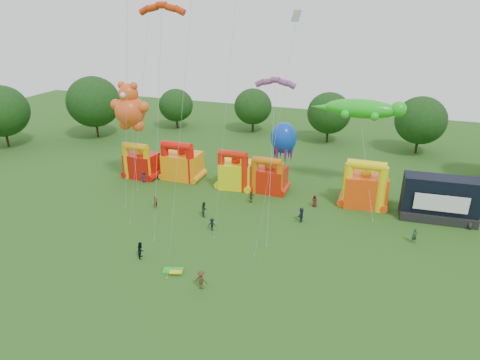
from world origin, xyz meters
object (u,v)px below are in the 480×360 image
(bouncy_castle_2, at_px, (235,173))
(spectator_4, at_px, (251,197))
(teddy_bear_kite, at_px, (131,125))
(spectator_0, at_px, (144,177))
(bouncy_castle_0, at_px, (141,163))
(gecko_kite, at_px, (365,154))
(octopus_kite, at_px, (283,144))
(stage_trailer, at_px, (440,199))

(bouncy_castle_2, bearing_deg, spectator_4, -47.86)
(bouncy_castle_2, height_order, teddy_bear_kite, teddy_bear_kite)
(bouncy_castle_2, bearing_deg, spectator_0, -169.06)
(bouncy_castle_2, bearing_deg, bouncy_castle_0, -176.38)
(bouncy_castle_2, bearing_deg, gecko_kite, 4.30)
(gecko_kite, distance_m, spectator_4, 16.04)
(spectator_0, relative_size, spectator_4, 1.02)
(bouncy_castle_2, height_order, spectator_0, bouncy_castle_2)
(teddy_bear_kite, xyz_separation_m, octopus_kite, (20.42, 7.48, -3.03))
(bouncy_castle_0, distance_m, stage_trailer, 42.29)
(stage_trailer, distance_m, teddy_bear_kite, 42.26)
(bouncy_castle_0, height_order, bouncy_castle_2, bouncy_castle_2)
(bouncy_castle_0, xyz_separation_m, spectator_4, (18.91, -3.20, -1.39))
(spectator_4, bearing_deg, teddy_bear_kite, -57.75)
(stage_trailer, bearing_deg, teddy_bear_kite, -176.84)
(bouncy_castle_2, relative_size, stage_trailer, 0.66)
(bouncy_castle_0, bearing_deg, spectator_0, -49.96)
(teddy_bear_kite, xyz_separation_m, gecko_kite, (32.20, 4.58, -2.22))
(stage_trailer, relative_size, octopus_kite, 0.98)
(stage_trailer, distance_m, spectator_4, 23.67)
(spectator_4, bearing_deg, spectator_0, -59.86)
(teddy_bear_kite, xyz_separation_m, spectator_0, (0.87, 0.60, -8.17))
(gecko_kite, bearing_deg, stage_trailer, -13.44)
(gecko_kite, distance_m, octopus_kite, 12.16)
(bouncy_castle_2, relative_size, spectator_4, 3.67)
(bouncy_castle_2, bearing_deg, octopus_kite, 35.94)
(octopus_kite, bearing_deg, bouncy_castle_2, -144.06)
(bouncy_castle_2, distance_m, teddy_bear_kite, 16.39)
(bouncy_castle_2, relative_size, teddy_bear_kite, 0.40)
(bouncy_castle_2, distance_m, gecko_kite, 18.22)
(teddy_bear_kite, height_order, gecko_kite, teddy_bear_kite)
(spectator_0, bearing_deg, bouncy_castle_2, -11.53)
(bouncy_castle_2, xyz_separation_m, gecko_kite, (17.61, 1.32, 4.48))
(bouncy_castle_0, xyz_separation_m, teddy_bear_kite, (0.56, -2.30, 6.79))
(teddy_bear_kite, bearing_deg, spectator_4, -2.80)
(gecko_kite, xyz_separation_m, spectator_4, (-13.85, -5.48, -5.96))
(bouncy_castle_0, xyz_separation_m, stage_trailer, (42.28, 0.01, 0.49))
(teddy_bear_kite, height_order, octopus_kite, teddy_bear_kite)
(bouncy_castle_0, bearing_deg, gecko_kite, 3.98)
(stage_trailer, distance_m, octopus_kite, 22.17)
(teddy_bear_kite, relative_size, gecko_kite, 1.13)
(spectator_4, bearing_deg, bouncy_castle_2, -102.80)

